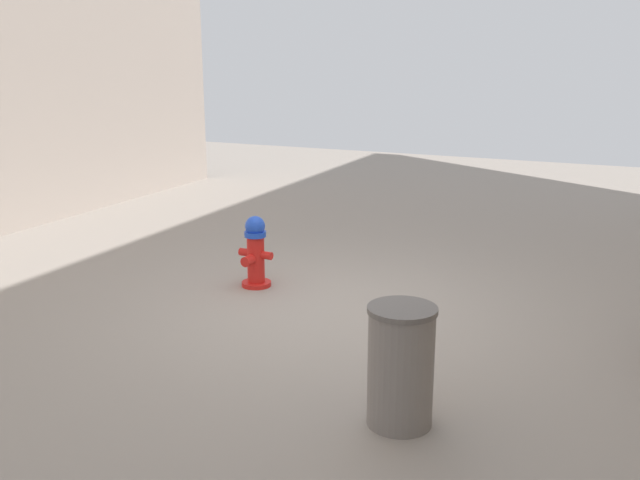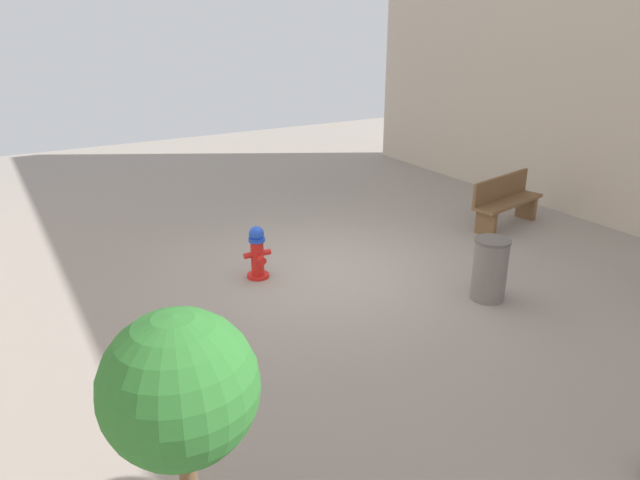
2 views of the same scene
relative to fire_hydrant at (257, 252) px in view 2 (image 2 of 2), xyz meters
name	(u,v)px [view 2 (image 2 of 2)]	position (x,y,z in m)	size (l,w,h in m)	color
ground_plane	(332,272)	(-1.08, 0.40, -0.41)	(23.40, 23.40, 0.00)	gray
fire_hydrant	(257,252)	(0.00, 0.00, 0.00)	(0.42, 0.40, 0.82)	red
bench_near	(505,200)	(-5.04, 0.20, 0.09)	(1.80, 0.78, 0.95)	brown
planter_tree	(187,465)	(2.61, 4.71, 0.80)	(0.99, 0.99, 2.23)	tan
trash_bin	(490,269)	(-2.49, 2.31, 0.04)	(0.50, 0.50, 0.89)	slate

